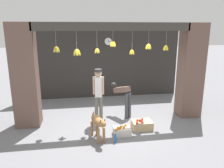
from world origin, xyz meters
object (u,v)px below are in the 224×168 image
object	(u,v)px
water_bottle	(115,138)
fruit_crate_oranges	(122,131)
worker_stooping	(123,95)
dog	(98,122)
wall_clock	(108,41)
shopkeeper	(98,91)
fruit_crate_apples	(142,125)

from	to	relation	value
water_bottle	fruit_crate_oranges	bearing A→B (deg)	56.35
worker_stooping	water_bottle	world-z (taller)	worker_stooping
fruit_crate_oranges	water_bottle	distance (m)	0.46
dog	wall_clock	xyz separation A→B (m)	(0.79, 3.73, 1.88)
dog	worker_stooping	bearing A→B (deg)	130.44
dog	fruit_crate_oranges	distance (m)	0.78
dog	wall_clock	size ratio (longest dim) A/B	2.89
worker_stooping	fruit_crate_oranges	size ratio (longest dim) A/B	2.32
shopkeeper	water_bottle	xyz separation A→B (m)	(0.30, -1.35, -0.90)
water_bottle	dog	bearing A→B (deg)	151.13
fruit_crate_oranges	water_bottle	size ratio (longest dim) A/B	1.99
water_bottle	wall_clock	bearing A→B (deg)	84.67
shopkeeper	worker_stooping	world-z (taller)	shopkeeper
wall_clock	fruit_crate_oranges	bearing A→B (deg)	-91.87
dog	water_bottle	bearing A→B (deg)	44.54
shopkeeper	worker_stooping	distance (m)	0.96
shopkeeper	fruit_crate_apples	size ratio (longest dim) A/B	2.92
water_bottle	wall_clock	xyz separation A→B (m)	(0.37, 3.96, 2.26)
shopkeeper	worker_stooping	xyz separation A→B (m)	(0.84, 0.36, -0.28)
fruit_crate_oranges	wall_clock	distance (m)	4.23
dog	shopkeeper	xyz separation A→B (m)	(0.12, 1.12, 0.53)
worker_stooping	water_bottle	size ratio (longest dim) A/B	4.62
dog	water_bottle	distance (m)	0.61
shopkeeper	water_bottle	world-z (taller)	shopkeeper
worker_stooping	water_bottle	distance (m)	1.91
worker_stooping	wall_clock	size ratio (longest dim) A/B	3.48
shopkeeper	dog	bearing A→B (deg)	93.46
worker_stooping	shopkeeper	bearing A→B (deg)	168.46
fruit_crate_apples	water_bottle	distance (m)	1.12
fruit_crate_oranges	water_bottle	xyz separation A→B (m)	(-0.25, -0.38, -0.01)
fruit_crate_oranges	wall_clock	size ratio (longest dim) A/B	1.50
fruit_crate_oranges	water_bottle	world-z (taller)	fruit_crate_oranges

